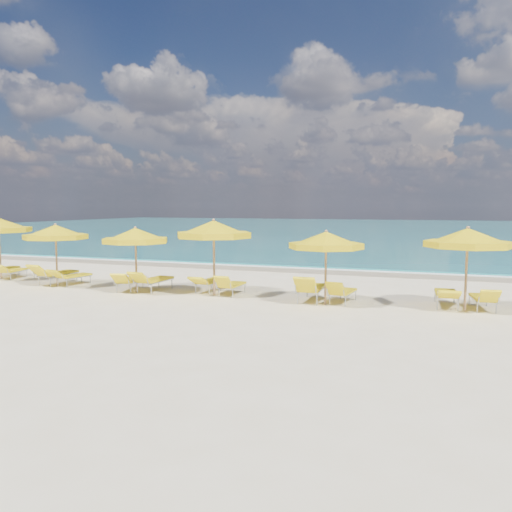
% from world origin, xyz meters
% --- Properties ---
extents(ground_plane, '(120.00, 120.00, 0.00)m').
position_xyz_m(ground_plane, '(0.00, 0.00, 0.00)').
color(ground_plane, beige).
extents(ocean, '(120.00, 80.00, 0.30)m').
position_xyz_m(ocean, '(0.00, 48.00, 0.00)').
color(ocean, '#146E73').
rests_on(ocean, ground).
extents(wet_sand_band, '(120.00, 2.60, 0.01)m').
position_xyz_m(wet_sand_band, '(0.00, 7.40, 0.00)').
color(wet_sand_band, tan).
rests_on(wet_sand_band, ground).
extents(foam_line, '(120.00, 1.20, 0.03)m').
position_xyz_m(foam_line, '(0.00, 8.20, 0.00)').
color(foam_line, white).
rests_on(foam_line, ground).
extents(whitecap_near, '(14.00, 0.36, 0.05)m').
position_xyz_m(whitecap_near, '(-6.00, 17.00, 0.00)').
color(whitecap_near, white).
rests_on(whitecap_near, ground).
extents(whitecap_far, '(18.00, 0.30, 0.05)m').
position_xyz_m(whitecap_far, '(8.00, 24.00, 0.00)').
color(whitecap_far, white).
rests_on(whitecap_far, ground).
extents(umbrella_2, '(2.76, 2.76, 2.34)m').
position_xyz_m(umbrella_2, '(-7.18, -0.31, 1.99)').
color(umbrella_2, '#A67B53').
rests_on(umbrella_2, ground).
extents(umbrella_3, '(2.43, 2.43, 2.28)m').
position_xyz_m(umbrella_3, '(-3.64, -0.51, 1.95)').
color(umbrella_3, '#A67B53').
rests_on(umbrella_3, ground).
extents(umbrella_4, '(2.86, 2.86, 2.56)m').
position_xyz_m(umbrella_4, '(-0.94, -0.03, 2.18)').
color(umbrella_4, '#A67B53').
rests_on(umbrella_4, ground).
extents(umbrella_5, '(2.50, 2.50, 2.27)m').
position_xyz_m(umbrella_5, '(2.90, -0.42, 1.93)').
color(umbrella_5, '#A67B53').
rests_on(umbrella_5, ground).
extents(umbrella_6, '(2.60, 2.60, 2.41)m').
position_xyz_m(umbrella_6, '(6.82, 0.09, 2.06)').
color(umbrella_6, '#A67B53').
rests_on(umbrella_6, ground).
extents(lounger_1_left, '(0.73, 1.66, 0.73)m').
position_xyz_m(lounger_1_left, '(-11.14, 1.06, 0.20)').
color(lounger_1_left, '#A5A8AD').
rests_on(lounger_1_left, ground).
extents(lounger_1_right, '(0.82, 1.70, 0.69)m').
position_xyz_m(lounger_1_right, '(-10.26, 0.64, 0.20)').
color(lounger_1_right, '#A5A8AD').
rests_on(lounger_1_right, ground).
extents(lounger_2_left, '(0.85, 2.03, 0.88)m').
position_xyz_m(lounger_2_left, '(-7.59, 0.15, 0.24)').
color(lounger_2_left, '#A5A8AD').
rests_on(lounger_2_left, ground).
extents(lounger_2_right, '(0.85, 1.75, 0.71)m').
position_xyz_m(lounger_2_right, '(-6.82, 0.13, 0.20)').
color(lounger_2_right, '#A5A8AD').
rests_on(lounger_2_right, ground).
extents(lounger_3_left, '(0.90, 1.79, 0.75)m').
position_xyz_m(lounger_3_left, '(-4.15, -0.18, 0.21)').
color(lounger_3_left, '#A5A8AD').
rests_on(lounger_3_left, ground).
extents(lounger_3_right, '(0.77, 1.96, 0.83)m').
position_xyz_m(lounger_3_right, '(-3.25, -0.00, 0.23)').
color(lounger_3_right, '#A5A8AD').
rests_on(lounger_3_right, ground).
extents(lounger_4_left, '(0.67, 1.83, 0.67)m').
position_xyz_m(lounger_4_left, '(-1.37, 0.55, 0.21)').
color(lounger_4_left, '#A5A8AD').
rests_on(lounger_4_left, ground).
extents(lounger_4_right, '(0.58, 1.58, 0.77)m').
position_xyz_m(lounger_4_right, '(-0.39, 0.19, 0.20)').
color(lounger_4_right, '#A5A8AD').
rests_on(lounger_4_right, ground).
extents(lounger_5_left, '(0.71, 1.96, 0.94)m').
position_xyz_m(lounger_5_left, '(2.37, 0.02, 0.25)').
color(lounger_5_left, '#A5A8AD').
rests_on(lounger_5_left, ground).
extents(lounger_5_right, '(0.75, 1.64, 0.78)m').
position_xyz_m(lounger_5_right, '(3.33, 0.10, 0.20)').
color(lounger_5_right, '#A5A8AD').
rests_on(lounger_5_right, ground).
extents(lounger_6_left, '(0.72, 1.96, 0.69)m').
position_xyz_m(lounger_6_left, '(6.33, 0.54, 0.22)').
color(lounger_6_left, '#A5A8AD').
rests_on(lounger_6_left, ground).
extents(lounger_6_right, '(0.74, 1.67, 0.75)m').
position_xyz_m(lounger_6_right, '(7.31, 0.40, 0.20)').
color(lounger_6_right, '#A5A8AD').
rests_on(lounger_6_right, ground).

